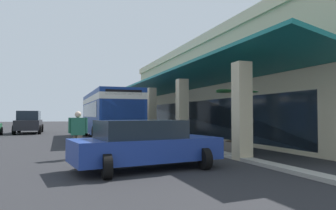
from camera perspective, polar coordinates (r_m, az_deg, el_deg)
The scene contains 8 objects.
ground at distance 24.86m, azimuth 8.43°, elevation -5.55°, with size 120.00×120.00×0.00m, color #262628.
curb_strip at distance 22.34m, azimuth -3.04°, elevation -5.83°, with size 34.75×0.50×0.12m, color #9E998E.
plaza_building at distance 26.72m, azimuth 17.21°, elevation 2.36°, with size 29.26×16.86×7.06m.
transit_bus at distance 22.02m, azimuth -10.88°, elevation -1.19°, with size 11.21×2.86×3.34m.
parked_suv_charcoal at distance 30.24m, azimuth -24.02°, elevation -2.81°, with size 4.82×2.24×1.97m.
parked_sedan_blue at distance 9.47m, azimuth -4.23°, elevation -7.12°, with size 2.86×4.62×1.47m.
pedestrian at distance 12.17m, azimuth -16.12°, elevation -4.70°, with size 0.41×0.68×1.76m.
potted_palm at distance 13.77m, azimuth 12.20°, elevation -5.68°, with size 1.82×2.10×2.82m.
Camera 1 is at (21.94, -3.57, 1.63)m, focal length 33.42 mm.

